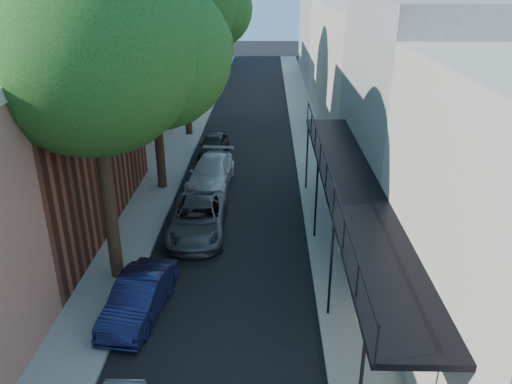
# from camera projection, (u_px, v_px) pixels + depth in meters

# --- Properties ---
(road_surface) EXTENTS (6.00, 64.00, 0.01)m
(road_surface) POSITION_uv_depth(u_px,v_px,m) (248.00, 123.00, 35.74)
(road_surface) COLOR black
(road_surface) RESTS_ON ground
(sidewalk_left) EXTENTS (2.00, 64.00, 0.12)m
(sidewalk_left) POSITION_uv_depth(u_px,v_px,m) (193.00, 122.00, 35.80)
(sidewalk_left) COLOR gray
(sidewalk_left) RESTS_ON ground
(sidewalk_right) EXTENTS (2.00, 64.00, 0.12)m
(sidewalk_right) POSITION_uv_depth(u_px,v_px,m) (304.00, 123.00, 35.63)
(sidewalk_right) COLOR gray
(sidewalk_right) RESTS_ON ground
(buildings_left) EXTENTS (10.10, 59.10, 12.00)m
(buildings_left) POSITION_uv_depth(u_px,v_px,m) (106.00, 55.00, 32.84)
(buildings_left) COLOR tan
(buildings_left) RESTS_ON ground
(buildings_right) EXTENTS (9.80, 55.00, 10.00)m
(buildings_right) POSITION_uv_depth(u_px,v_px,m) (382.00, 62.00, 33.32)
(buildings_right) COLOR #B4A895
(buildings_right) RESTS_ON ground
(oak_near) EXTENTS (7.48, 6.80, 11.42)m
(oak_near) POSITION_uv_depth(u_px,v_px,m) (106.00, 44.00, 14.57)
(oak_near) COLOR #322414
(oak_near) RESTS_ON ground
(oak_mid) EXTENTS (6.60, 6.00, 10.20)m
(oak_mid) POSITION_uv_depth(u_px,v_px,m) (161.00, 41.00, 22.21)
(oak_mid) COLOR #322414
(oak_mid) RESTS_ON ground
(oak_far) EXTENTS (7.70, 7.00, 11.90)m
(oak_far) POSITION_uv_depth(u_px,v_px,m) (190.00, 2.00, 30.02)
(oak_far) COLOR #322414
(oak_far) RESTS_ON ground
(parked_car_b) EXTENTS (1.83, 3.98, 1.26)m
(parked_car_b) POSITION_uv_depth(u_px,v_px,m) (139.00, 297.00, 15.32)
(parked_car_b) COLOR #111538
(parked_car_b) RESTS_ON ground
(parked_car_c) EXTENTS (2.32, 4.81, 1.32)m
(parked_car_c) POSITION_uv_depth(u_px,v_px,m) (198.00, 219.00, 20.20)
(parked_car_c) COLOR #4E5055
(parked_car_c) RESTS_ON ground
(parked_car_d) EXTENTS (2.29, 4.95, 1.40)m
(parked_car_d) POSITION_uv_depth(u_px,v_px,m) (211.00, 173.00, 24.85)
(parked_car_d) COLOR silver
(parked_car_d) RESTS_ON ground
(parked_car_e) EXTENTS (1.70, 3.85, 1.29)m
(parked_car_e) POSITION_uv_depth(u_px,v_px,m) (214.00, 145.00, 29.10)
(parked_car_e) COLOR black
(parked_car_e) RESTS_ON ground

